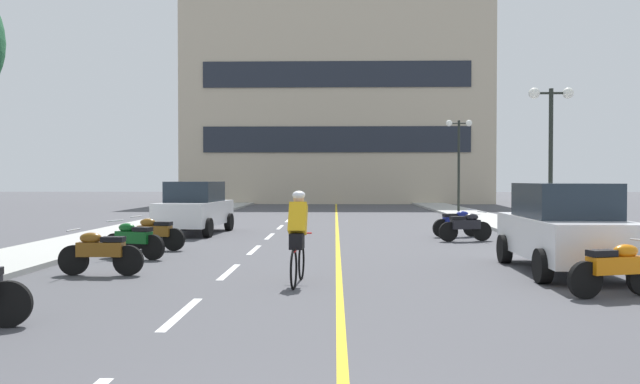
{
  "coord_description": "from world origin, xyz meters",
  "views": [
    {
      "loc": [
        0.18,
        -2.8,
        1.9
      ],
      "look_at": [
        -0.39,
        20.74,
        1.42
      ],
      "focal_mm": 35.3,
      "sensor_mm": 36.0,
      "label": 1
    }
  ],
  "objects_px": {
    "street_lamp_mid": "(551,126)",
    "street_lamp_far": "(459,144)",
    "motorcycle_5": "(154,233)",
    "parked_car_near": "(564,228)",
    "motorcycle_2": "(616,268)",
    "motorcycle_7": "(457,223)",
    "motorcycle_4": "(133,239)",
    "cyclist_rider": "(298,235)",
    "parked_car_mid": "(195,207)",
    "motorcycle_6": "(466,226)",
    "motorcycle_3": "(100,252)"
  },
  "relations": [
    {
      "from": "motorcycle_4",
      "to": "motorcycle_7",
      "type": "bearing_deg",
      "value": 33.89
    },
    {
      "from": "street_lamp_far",
      "to": "motorcycle_4",
      "type": "bearing_deg",
      "value": -119.7
    },
    {
      "from": "motorcycle_3",
      "to": "cyclist_rider",
      "type": "height_order",
      "value": "cyclist_rider"
    },
    {
      "from": "parked_car_mid",
      "to": "motorcycle_4",
      "type": "bearing_deg",
      "value": -89.38
    },
    {
      "from": "street_lamp_mid",
      "to": "street_lamp_far",
      "type": "relative_size",
      "value": 0.94
    },
    {
      "from": "motorcycle_3",
      "to": "cyclist_rider",
      "type": "xyz_separation_m",
      "value": [
        3.96,
        -0.89,
        0.41
      ]
    },
    {
      "from": "street_lamp_far",
      "to": "parked_car_mid",
      "type": "bearing_deg",
      "value": -130.95
    },
    {
      "from": "motorcycle_2",
      "to": "motorcycle_4",
      "type": "relative_size",
      "value": 1.02
    },
    {
      "from": "motorcycle_5",
      "to": "motorcycle_2",
      "type": "bearing_deg",
      "value": -34.59
    },
    {
      "from": "street_lamp_mid",
      "to": "street_lamp_far",
      "type": "height_order",
      "value": "street_lamp_far"
    },
    {
      "from": "motorcycle_7",
      "to": "street_lamp_mid",
      "type": "bearing_deg",
      "value": -0.46
    },
    {
      "from": "parked_car_near",
      "to": "street_lamp_mid",
      "type": "bearing_deg",
      "value": 73.05
    },
    {
      "from": "parked_car_mid",
      "to": "motorcycle_7",
      "type": "xyz_separation_m",
      "value": [
        8.9,
        -1.04,
        -0.44
      ]
    },
    {
      "from": "motorcycle_2",
      "to": "motorcycle_5",
      "type": "height_order",
      "value": "same"
    },
    {
      "from": "street_lamp_mid",
      "to": "motorcycle_4",
      "type": "distance_m",
      "value": 13.62
    },
    {
      "from": "street_lamp_mid",
      "to": "motorcycle_6",
      "type": "bearing_deg",
      "value": -154.78
    },
    {
      "from": "street_lamp_far",
      "to": "cyclist_rider",
      "type": "relative_size",
      "value": 2.89
    },
    {
      "from": "street_lamp_far",
      "to": "motorcycle_5",
      "type": "bearing_deg",
      "value": -122.1
    },
    {
      "from": "parked_car_mid",
      "to": "street_lamp_far",
      "type": "bearing_deg",
      "value": 49.05
    },
    {
      "from": "street_lamp_mid",
      "to": "parked_car_near",
      "type": "xyz_separation_m",
      "value": [
        -2.38,
        -7.82,
        -2.73
      ]
    },
    {
      "from": "street_lamp_far",
      "to": "motorcycle_4",
      "type": "xyz_separation_m",
      "value": [
        -11.74,
        -20.59,
        -3.38
      ]
    },
    {
      "from": "street_lamp_mid",
      "to": "parked_car_mid",
      "type": "xyz_separation_m",
      "value": [
        -11.93,
        1.06,
        -2.73
      ]
    },
    {
      "from": "cyclist_rider",
      "to": "motorcycle_4",
      "type": "bearing_deg",
      "value": 140.05
    },
    {
      "from": "street_lamp_far",
      "to": "motorcycle_7",
      "type": "height_order",
      "value": "street_lamp_far"
    },
    {
      "from": "parked_car_near",
      "to": "parked_car_mid",
      "type": "distance_m",
      "value": 13.04
    },
    {
      "from": "parked_car_mid",
      "to": "motorcycle_4",
      "type": "xyz_separation_m",
      "value": [
        0.08,
        -6.97,
        -0.44
      ]
    },
    {
      "from": "motorcycle_2",
      "to": "motorcycle_7",
      "type": "bearing_deg",
      "value": 92.71
    },
    {
      "from": "street_lamp_mid",
      "to": "motorcycle_2",
      "type": "bearing_deg",
      "value": -103.53
    },
    {
      "from": "motorcycle_6",
      "to": "motorcycle_7",
      "type": "bearing_deg",
      "value": 89.02
    },
    {
      "from": "motorcycle_3",
      "to": "motorcycle_6",
      "type": "bearing_deg",
      "value": 39.17
    },
    {
      "from": "motorcycle_3",
      "to": "motorcycle_7",
      "type": "bearing_deg",
      "value": 44.47
    },
    {
      "from": "motorcycle_2",
      "to": "street_lamp_mid",
      "type": "bearing_deg",
      "value": 76.47
    },
    {
      "from": "parked_car_near",
      "to": "motorcycle_6",
      "type": "distance_m",
      "value": 6.43
    },
    {
      "from": "parked_car_mid",
      "to": "motorcycle_6",
      "type": "height_order",
      "value": "parked_car_mid"
    },
    {
      "from": "motorcycle_5",
      "to": "motorcycle_6",
      "type": "relative_size",
      "value": 1.0
    },
    {
      "from": "motorcycle_4",
      "to": "parked_car_mid",
      "type": "bearing_deg",
      "value": 90.62
    },
    {
      "from": "street_lamp_far",
      "to": "parked_car_near",
      "type": "relative_size",
      "value": 1.2
    },
    {
      "from": "parked_car_near",
      "to": "motorcycle_6",
      "type": "height_order",
      "value": "parked_car_near"
    },
    {
      "from": "parked_car_near",
      "to": "parked_car_mid",
      "type": "height_order",
      "value": "same"
    },
    {
      "from": "motorcycle_5",
      "to": "parked_car_near",
      "type": "bearing_deg",
      "value": -21.51
    },
    {
      "from": "motorcycle_6",
      "to": "cyclist_rider",
      "type": "relative_size",
      "value": 0.95
    },
    {
      "from": "motorcycle_2",
      "to": "motorcycle_4",
      "type": "bearing_deg",
      "value": 153.65
    },
    {
      "from": "motorcycle_4",
      "to": "motorcycle_7",
      "type": "distance_m",
      "value": 10.63
    },
    {
      "from": "motorcycle_2",
      "to": "motorcycle_7",
      "type": "distance_m",
      "value": 10.56
    },
    {
      "from": "motorcycle_6",
      "to": "motorcycle_7",
      "type": "height_order",
      "value": "same"
    },
    {
      "from": "motorcycle_4",
      "to": "motorcycle_5",
      "type": "distance_m",
      "value": 1.83
    },
    {
      "from": "motorcycle_5",
      "to": "motorcycle_6",
      "type": "xyz_separation_m",
      "value": [
        8.83,
        2.64,
        0.0
      ]
    },
    {
      "from": "street_lamp_mid",
      "to": "parked_car_near",
      "type": "height_order",
      "value": "street_lamp_mid"
    },
    {
      "from": "parked_car_mid",
      "to": "motorcycle_2",
      "type": "distance_m",
      "value": 14.93
    },
    {
      "from": "street_lamp_mid",
      "to": "parked_car_mid",
      "type": "distance_m",
      "value": 12.29
    }
  ]
}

